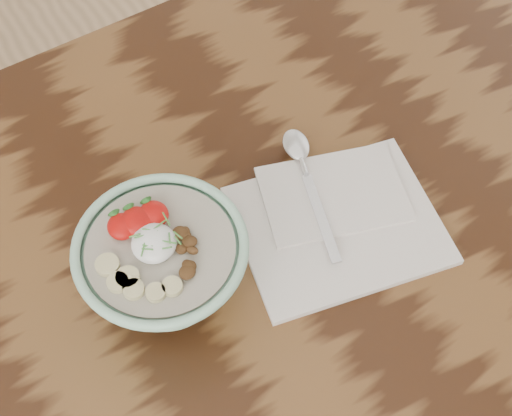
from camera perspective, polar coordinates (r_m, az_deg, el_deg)
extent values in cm
cube|color=#31190C|center=(85.05, -7.98, -8.75)|extent=(160.00, 90.00, 4.00)
cylinder|color=#4C2D19|center=(157.20, 11.07, 9.36)|extent=(7.00, 7.00, 71.00)
cylinder|color=#9CD1B2|center=(83.63, -6.94, -6.37)|extent=(8.24, 8.24, 1.18)
torus|color=#9CD1B2|center=(75.18, -7.69, -3.13)|extent=(18.75, 18.75, 1.08)
cylinder|color=#BDB49D|center=(75.69, -7.64, -3.35)|extent=(15.90, 15.90, 0.98)
ellipsoid|color=white|center=(74.56, -8.17, -2.82)|extent=(4.74, 4.74, 2.60)
ellipsoid|color=#B20B08|center=(76.16, -9.49, -1.07)|extent=(3.43, 3.77, 1.88)
cone|color=#286623|center=(76.72, -10.04, -0.12)|extent=(1.40, 1.03, 1.52)
ellipsoid|color=#B20B08|center=(76.47, -8.18, -0.49)|extent=(3.14, 3.45, 1.72)
cone|color=#286623|center=(76.96, -8.69, 0.39)|extent=(1.40, 1.03, 1.52)
ellipsoid|color=#B20B08|center=(76.24, -10.69, -1.46)|extent=(3.05, 3.36, 1.68)
cone|color=#286623|center=(76.72, -11.18, -0.60)|extent=(1.40, 1.03, 1.52)
cylinder|color=#CBC085|center=(72.46, -8.03, -6.72)|extent=(2.05, 2.05, 0.70)
cylinder|color=#CBC085|center=(73.59, -10.99, -5.86)|extent=(2.27, 2.27, 0.70)
cylinder|color=#CBC085|center=(73.66, -10.23, -5.50)|extent=(2.47, 2.47, 0.70)
cylinder|color=#CBC085|center=(74.74, -11.80, -4.48)|extent=(2.53, 2.53, 0.70)
cylinder|color=#CBC085|center=(72.55, -6.71, -6.25)|extent=(2.12, 2.12, 0.70)
cylinder|color=#CBC085|center=(72.95, -9.77, -6.44)|extent=(2.23, 2.23, 0.70)
ellipsoid|color=#4D2F16|center=(74.62, -5.33, -2.68)|extent=(2.15, 2.08, 0.93)
ellipsoid|color=#4D2F16|center=(75.28, -5.72, -1.97)|extent=(1.76, 1.85, 0.84)
ellipsoid|color=#4D2F16|center=(73.29, -5.44, -4.63)|extent=(1.50, 1.76, 1.11)
ellipsoid|color=#4D2F16|center=(74.43, -5.96, -3.30)|extent=(1.43, 1.35, 0.67)
ellipsoid|color=#4D2F16|center=(74.22, -5.10, -3.39)|extent=(1.52, 1.58, 0.89)
ellipsoid|color=#4D2F16|center=(75.11, -5.73, -2.24)|extent=(1.42, 1.53, 0.80)
ellipsoid|color=#4D2F16|center=(74.49, -6.03, -3.23)|extent=(1.38, 1.35, 0.59)
ellipsoid|color=#4D2F16|center=(75.15, -6.06, -2.03)|extent=(2.31, 2.37, 1.21)
ellipsoid|color=#4D2F16|center=(73.27, -5.38, -4.70)|extent=(1.78, 1.69, 0.93)
ellipsoid|color=#4D2F16|center=(72.86, -5.52, -5.12)|extent=(2.27, 2.18, 1.02)
cylinder|color=#4A8E3C|center=(73.06, -8.68, -3.27)|extent=(1.04, 0.89, 0.22)
cylinder|color=#4A8E3C|center=(73.92, -9.26, -2.26)|extent=(1.20, 0.53, 0.22)
cylinder|color=#4A8E3C|center=(74.07, -9.67, -2.18)|extent=(1.23, 0.44, 0.22)
cylinder|color=#4A8E3C|center=(73.18, -7.04, -2.71)|extent=(1.36, 1.33, 0.24)
cylinder|color=#4A8E3C|center=(73.40, -6.93, -2.40)|extent=(0.68, 1.22, 0.22)
cylinder|color=#4A8E3C|center=(73.48, -6.27, -2.16)|extent=(0.52, 1.25, 0.22)
cylinder|color=#4A8E3C|center=(74.14, -8.46, -1.76)|extent=(1.34, 1.29, 0.24)
cylinder|color=#4A8E3C|center=(73.25, -8.65, -3.00)|extent=(0.98, 0.85, 0.22)
cylinder|color=#4A8E3C|center=(72.85, -7.12, -3.18)|extent=(1.00, 0.54, 0.21)
cylinder|color=#4A8E3C|center=(73.16, -6.27, -2.59)|extent=(0.28, 1.20, 0.22)
cylinder|color=#4A8E3C|center=(74.33, -7.76, -1.36)|extent=(1.68, 0.47, 0.24)
cylinder|color=#4A8E3C|center=(73.24, -8.67, -3.02)|extent=(1.01, 0.42, 0.21)
cylinder|color=#4A8E3C|center=(73.10, -9.03, -3.30)|extent=(1.14, 1.30, 0.23)
cylinder|color=#4A8E3C|center=(74.63, -7.19, -0.86)|extent=(0.29, 1.73, 0.24)
cube|color=silver|center=(87.83, 6.57, -1.37)|extent=(27.73, 24.23, 0.92)
cube|color=silver|center=(89.36, 6.21, 1.14)|extent=(20.50, 17.02, 0.55)
cube|color=silver|center=(86.74, 5.23, -0.78)|extent=(5.12, 12.56, 0.39)
cylinder|color=silver|center=(90.78, 3.76, 3.50)|extent=(1.77, 3.42, 0.78)
ellipsoid|color=silver|center=(92.48, 3.21, 5.11)|extent=(4.82, 5.91, 1.06)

